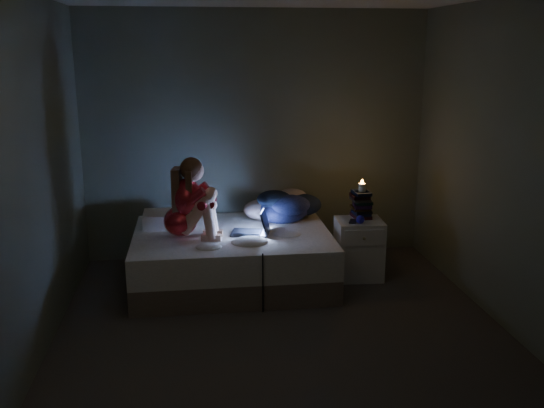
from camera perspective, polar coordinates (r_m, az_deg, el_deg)
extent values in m
cube|color=#413933|center=(4.93, 0.96, -12.13)|extent=(3.60, 3.80, 0.02)
cube|color=#5C6157|center=(6.37, -1.52, 6.41)|extent=(3.60, 0.02, 2.60)
cube|color=#5C6157|center=(2.69, 7.06, -5.32)|extent=(3.60, 0.02, 2.60)
cube|color=#5C6157|center=(4.60, -21.90, 2.13)|extent=(0.02, 3.80, 2.60)
cube|color=#5C6157|center=(5.09, 21.67, 3.27)|extent=(0.02, 3.80, 2.60)
cube|color=white|center=(5.99, -9.79, -1.40)|extent=(0.48, 0.34, 0.14)
cube|color=silver|center=(5.98, 8.23, -4.23)|extent=(0.46, 0.41, 0.59)
cylinder|color=beige|center=(5.89, 8.55, 1.63)|extent=(0.07, 0.07, 0.08)
cube|color=black|center=(5.81, 7.76, -1.66)|extent=(0.11, 0.15, 0.01)
sphere|color=#1C1493|center=(5.77, 8.44, -1.46)|extent=(0.08, 0.08, 0.08)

